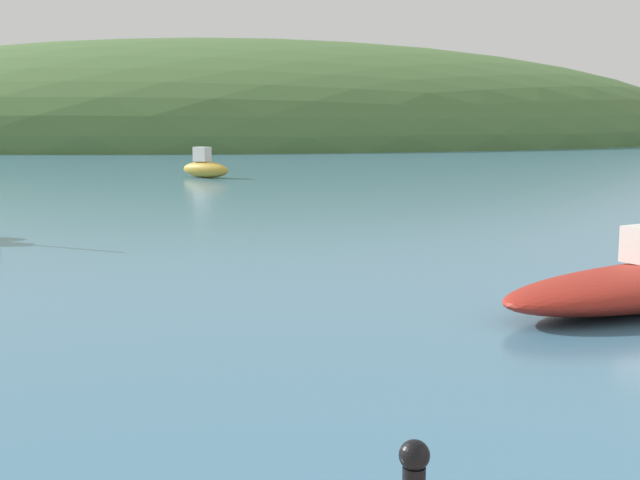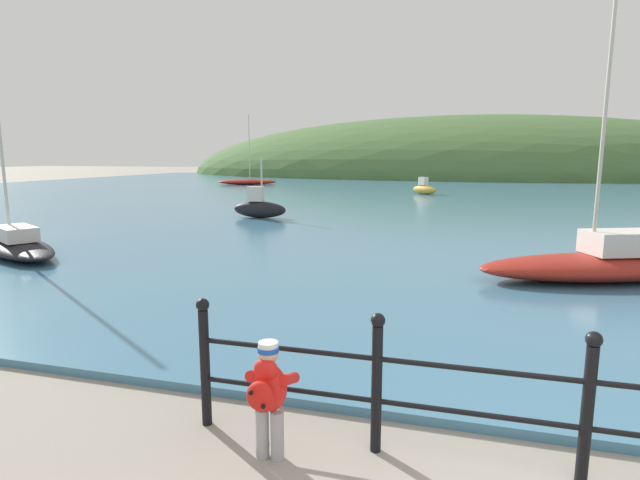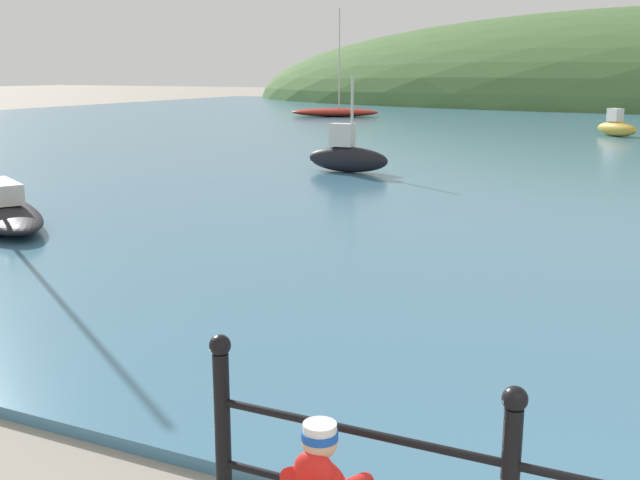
# 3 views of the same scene
# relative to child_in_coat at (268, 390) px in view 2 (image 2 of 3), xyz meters

# --- Properties ---
(water) EXTENTS (80.00, 60.00, 0.10)m
(water) POSITION_rel_child_in_coat_xyz_m (2.19, 30.86, -0.56)
(water) COLOR teal
(water) RESTS_ON ground
(far_hillside) EXTENTS (75.86, 41.72, 15.13)m
(far_hillside) POSITION_rel_child_in_coat_xyz_m (2.19, 65.36, -0.61)
(far_hillside) COLOR #476B38
(far_hillside) RESTS_ON ground
(iron_railing) EXTENTS (6.42, 0.12, 1.21)m
(iron_railing) POSITION_rel_child_in_coat_xyz_m (2.39, 0.36, 0.04)
(iron_railing) COLOR black
(iron_railing) RESTS_ON ground
(child_in_coat) EXTENTS (0.38, 0.53, 1.00)m
(child_in_coat) POSITION_rel_child_in_coat_xyz_m (0.00, 0.00, 0.00)
(child_in_coat) COLOR #99999E
(child_in_coat) RESTS_ON ground
(boat_far_left) EXTENTS (4.99, 2.92, 5.70)m
(boat_far_left) POSITION_rel_child_in_coat_xyz_m (-15.64, 34.96, -0.25)
(boat_far_left) COLOR maroon
(boat_far_left) RESTS_ON water
(boat_nearest_quay) EXTENTS (1.88, 1.89, 1.05)m
(boat_nearest_quay) POSITION_rel_child_in_coat_xyz_m (-0.72, 28.28, -0.16)
(boat_nearest_quay) COLOR gold
(boat_nearest_quay) RESTS_ON water
(boat_far_right) EXTENTS (5.13, 3.17, 5.91)m
(boat_far_right) POSITION_rel_child_in_coat_xyz_m (4.18, 7.06, -0.18)
(boat_far_right) COLOR maroon
(boat_far_right) RESTS_ON water
(boat_twin_mast) EXTENTS (4.54, 3.29, 5.33)m
(boat_twin_mast) POSITION_rel_child_in_coat_xyz_m (-9.00, 6.01, -0.25)
(boat_twin_mast) COLOR black
(boat_twin_mast) RESTS_ON water
(boat_green_fishing) EXTENTS (2.16, 0.63, 2.35)m
(boat_green_fishing) POSITION_rel_child_in_coat_xyz_m (-6.01, 14.31, -0.11)
(boat_green_fishing) COLOR black
(boat_green_fishing) RESTS_ON water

